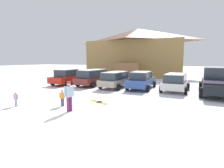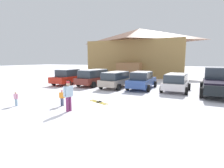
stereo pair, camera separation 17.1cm
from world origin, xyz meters
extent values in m
plane|color=white|center=(0.00, 0.00, 0.00)|extent=(160.00, 160.00, 0.00)
cube|color=olive|center=(-3.67, 26.54, 2.99)|extent=(16.12, 10.56, 5.98)
pyramid|color=brown|center=(-3.67, 26.54, 7.18)|extent=(16.74, 11.19, 2.41)
cube|color=#A27045|center=(-3.42, 20.69, 1.20)|extent=(3.67, 1.95, 2.40)
cube|color=red|center=(-7.47, 11.41, 0.64)|extent=(1.95, 4.81, 0.65)
cube|color=#2D3842|center=(-7.46, 11.17, 1.33)|extent=(1.68, 2.51, 0.73)
cube|color=white|center=(-7.46, 11.17, 1.73)|extent=(1.57, 2.39, 0.06)
cylinder|color=black|center=(-8.50, 12.87, 0.32)|extent=(0.23, 0.64, 0.64)
cylinder|color=black|center=(-6.49, 12.91, 0.32)|extent=(0.23, 0.64, 0.64)
cylinder|color=black|center=(-8.44, 9.91, 0.32)|extent=(0.23, 0.64, 0.64)
cylinder|color=black|center=(-6.44, 9.94, 0.32)|extent=(0.23, 0.64, 0.64)
cube|color=maroon|center=(-4.34, 11.78, 0.64)|extent=(2.07, 4.85, 0.63)
cube|color=#2D3842|center=(-4.34, 11.68, 1.33)|extent=(1.79, 3.70, 0.75)
cube|color=white|center=(-4.34, 11.68, 1.73)|extent=(1.67, 3.51, 0.06)
cylinder|color=black|center=(-5.23, 13.31, 0.32)|extent=(0.25, 0.65, 0.64)
cylinder|color=black|center=(-3.28, 13.20, 0.32)|extent=(0.25, 0.65, 0.64)
cylinder|color=black|center=(-5.39, 10.36, 0.32)|extent=(0.25, 0.65, 0.64)
cylinder|color=black|center=(-3.44, 10.25, 0.32)|extent=(0.25, 0.65, 0.64)
cube|color=#B4A391|center=(-1.41, 11.24, 0.61)|extent=(2.05, 4.36, 0.59)
cube|color=#2D3842|center=(-1.42, 11.16, 1.24)|extent=(1.77, 3.33, 0.67)
cube|color=white|center=(-1.42, 11.16, 1.61)|extent=(1.65, 3.16, 0.06)
cylinder|color=black|center=(-2.31, 12.62, 0.32)|extent=(0.26, 0.65, 0.64)
cylinder|color=black|center=(-0.36, 12.51, 0.32)|extent=(0.26, 0.65, 0.64)
cylinder|color=black|center=(-2.46, 9.98, 0.32)|extent=(0.26, 0.65, 0.64)
cylinder|color=black|center=(-0.51, 9.87, 0.32)|extent=(0.26, 0.65, 0.64)
cube|color=#304F97|center=(1.14, 11.80, 0.66)|extent=(1.83, 4.74, 0.67)
cube|color=#2D3842|center=(1.14, 11.57, 1.32)|extent=(1.61, 2.47, 0.65)
cube|color=white|center=(1.14, 11.57, 1.67)|extent=(1.50, 2.34, 0.06)
cylinder|color=black|center=(0.16, 13.27, 0.32)|extent=(0.22, 0.64, 0.64)
cylinder|color=black|center=(2.11, 13.28, 0.32)|extent=(0.22, 0.64, 0.64)
cylinder|color=black|center=(0.16, 10.33, 0.32)|extent=(0.22, 0.64, 0.64)
cylinder|color=black|center=(2.12, 10.34, 0.32)|extent=(0.22, 0.64, 0.64)
cube|color=silver|center=(4.28, 11.71, 0.61)|extent=(2.06, 4.16, 0.57)
cube|color=#2D3842|center=(4.27, 11.63, 1.21)|extent=(1.79, 3.17, 0.64)
cube|color=white|center=(4.27, 11.63, 1.57)|extent=(1.67, 3.01, 0.06)
cylinder|color=black|center=(3.34, 13.02, 0.32)|extent=(0.25, 0.65, 0.64)
cylinder|color=black|center=(5.34, 12.92, 0.32)|extent=(0.25, 0.65, 0.64)
cylinder|color=black|center=(3.22, 10.50, 0.32)|extent=(0.25, 0.65, 0.64)
cylinder|color=black|center=(5.21, 10.40, 0.32)|extent=(0.25, 0.65, 0.64)
cube|color=black|center=(7.43, 11.33, 0.75)|extent=(2.20, 5.96, 0.70)
cube|color=#2D3842|center=(7.46, 12.51, 1.62)|extent=(1.94, 1.94, 1.05)
cube|color=black|center=(7.41, 10.29, 1.16)|extent=(2.14, 3.30, 0.12)
cylinder|color=black|center=(6.36, 13.13, 0.40)|extent=(0.28, 0.81, 0.80)
cylinder|color=black|center=(6.27, 9.58, 0.40)|extent=(0.28, 0.81, 0.80)
cylinder|color=#323B5A|center=(-1.50, 3.40, 0.24)|extent=(0.09, 0.09, 0.49)
cylinder|color=#323B5A|center=(-1.60, 3.37, 0.24)|extent=(0.09, 0.09, 0.49)
cube|color=orange|center=(-1.55, 3.38, 0.66)|extent=(0.26, 0.20, 0.34)
cylinder|color=orange|center=(-1.40, 3.42, 0.67)|extent=(0.07, 0.07, 0.33)
cylinder|color=orange|center=(-1.69, 3.35, 0.67)|extent=(0.07, 0.07, 0.33)
sphere|color=tan|center=(-1.55, 3.38, 0.89)|extent=(0.12, 0.12, 0.12)
cylinder|color=pink|center=(-1.55, 3.38, 0.96)|extent=(0.12, 0.12, 0.06)
cylinder|color=#722956|center=(-0.47, 2.57, 0.41)|extent=(0.15, 0.15, 0.82)
cylinder|color=#722956|center=(-0.41, 2.74, 0.41)|extent=(0.15, 0.15, 0.82)
cube|color=#A4BFD3|center=(-0.44, 2.65, 1.11)|extent=(0.35, 0.45, 0.58)
cylinder|color=#A4BFD3|center=(-0.52, 2.41, 1.12)|extent=(0.11, 0.11, 0.55)
cylinder|color=#A4BFD3|center=(-0.36, 2.90, 1.12)|extent=(0.11, 0.11, 0.55)
sphere|color=tan|center=(-0.44, 2.65, 1.50)|extent=(0.21, 0.21, 0.21)
cylinder|color=#B22930|center=(-0.44, 2.65, 1.62)|extent=(0.20, 0.20, 0.10)
cylinder|color=#96B7CD|center=(-4.15, 2.17, 0.22)|extent=(0.08, 0.08, 0.44)
cylinder|color=#96B7CD|center=(-4.06, 2.18, 0.22)|extent=(0.08, 0.08, 0.44)
cube|color=pink|center=(-4.10, 2.18, 0.59)|extent=(0.23, 0.15, 0.31)
cylinder|color=pink|center=(-4.24, 2.16, 0.60)|extent=(0.06, 0.06, 0.29)
cylinder|color=pink|center=(-3.97, 2.19, 0.60)|extent=(0.06, 0.06, 0.29)
sphere|color=tan|center=(-4.10, 2.18, 0.81)|extent=(0.11, 0.11, 0.11)
cylinder|color=beige|center=(-4.10, 2.18, 0.87)|extent=(0.11, 0.11, 0.05)
cube|color=gold|center=(-0.01, 5.05, 0.01)|extent=(1.58, 0.73, 0.02)
cube|color=black|center=(0.03, 5.03, 0.05)|extent=(0.22, 0.15, 0.06)
cube|color=gold|center=(0.07, 5.23, 0.01)|extent=(1.58, 0.73, 0.02)
cube|color=black|center=(0.11, 5.21, 0.05)|extent=(0.22, 0.15, 0.06)
camera|label=1|loc=(5.55, -4.84, 2.81)|focal=28.00mm
camera|label=2|loc=(5.70, -4.77, 2.81)|focal=28.00mm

